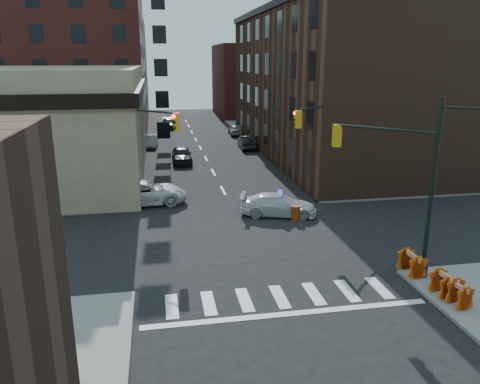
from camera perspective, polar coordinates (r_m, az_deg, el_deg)
name	(u,v)px	position (r m, az deg, el deg)	size (l,w,h in m)	color
ground	(248,238)	(26.22, 1.03, -5.65)	(140.00, 140.00, 0.00)	black
sidewalk_ne	(373,135)	(63.82, 15.87, 6.70)	(34.00, 54.50, 0.15)	gray
bank_building	(2,125)	(42.53, -27.03, 7.27)	(22.00, 22.00, 9.00)	tan
apartment_block	(39,39)	(65.41, -23.33, 16.76)	(25.00, 25.00, 24.00)	maroon
commercial_row_ne	(331,86)	(49.76, 11.03, 12.60)	(14.00, 34.00, 14.00)	#4B2D1E
filler_nw	(87,69)	(86.66, -18.18, 14.08)	(20.00, 18.00, 16.00)	brown
filler_ne	(263,80)	(84.11, 2.81, 13.42)	(16.00, 16.00, 12.00)	maroon
signal_pole_se	(407,177)	(21.91, 19.71, 1.72)	(5.40, 5.27, 8.00)	black
signal_pole_nw	(140,148)	(29.74, -12.15, 5.30)	(3.58, 3.67, 8.00)	black
signal_pole_ne	(319,142)	(31.57, 9.66, 6.03)	(3.67, 3.58, 8.00)	black
tree_ne_near	(270,117)	(51.76, 3.66, 9.07)	(3.00, 3.00, 4.85)	black
tree_ne_far	(255,110)	(59.51, 1.81, 9.98)	(3.00, 3.00, 4.85)	black
police_car	(278,205)	(29.83, 4.69, -1.57)	(1.96, 4.83, 1.40)	silver
pickup	(144,193)	(32.68, -11.60, -0.08)	(2.69, 5.83, 1.62)	silver
parked_car_wnear	(182,155)	(45.18, -7.12, 4.50)	(1.86, 4.61, 1.57)	black
parked_car_wfar	(150,141)	(54.09, -10.87, 6.11)	(1.44, 4.13, 1.36)	#96989E
parked_car_wdeep	(170,124)	(68.57, -8.56, 8.24)	(1.91, 4.69, 1.36)	black
parked_car_enear	(247,142)	(52.12, 0.84, 6.08)	(1.55, 4.45, 1.47)	black
parked_car_efar	(236,129)	(61.85, -0.51, 7.64)	(1.72, 4.28, 1.46)	#999BA2
pedestrian_a	(69,195)	(32.98, -20.14, -0.30)	(0.60, 0.40, 1.66)	black
pedestrian_b	(106,191)	(33.31, -16.01, 0.14)	(0.76, 0.59, 1.56)	black
pedestrian_c	(55,196)	(33.03, -21.57, -0.42)	(0.97, 0.40, 1.66)	#1D242C
barrel_road	(296,213)	(29.03, 6.79, -2.59)	(0.53, 0.53, 0.95)	#D33D09
barrel_bank	(149,194)	(33.61, -11.03, -0.19)	(0.54, 0.54, 0.96)	#E4420A
barricade_se_a	(412,264)	(22.92, 20.20, -8.19)	(1.36, 0.68, 1.02)	red
barricade_se_b	(446,285)	(21.41, 23.84, -10.36)	(1.34, 0.67, 1.00)	red
barricade_se_c	(456,294)	(20.94, 24.86, -11.17)	(1.26, 0.63, 0.94)	#EC3F0B
barricade_nw_a	(134,194)	(33.20, -12.77, -0.23)	(1.26, 0.63, 0.95)	#D9590A
barricade_nw_b	(94,199)	(32.55, -17.43, -0.85)	(1.34, 0.67, 1.00)	#E3600A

